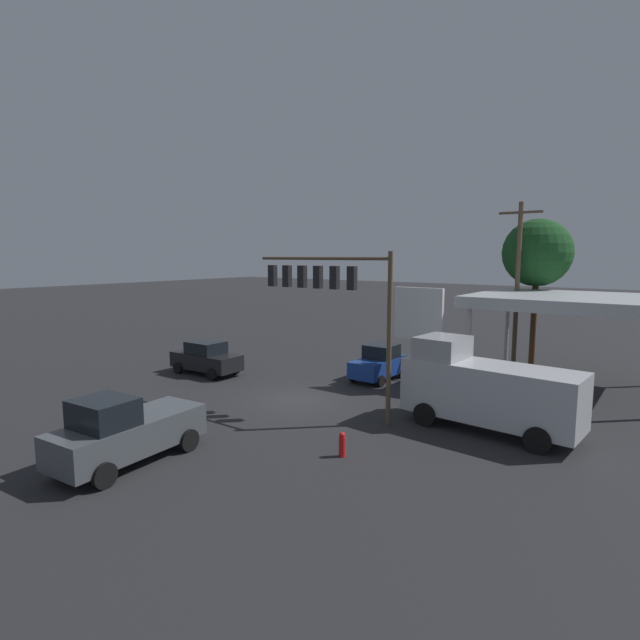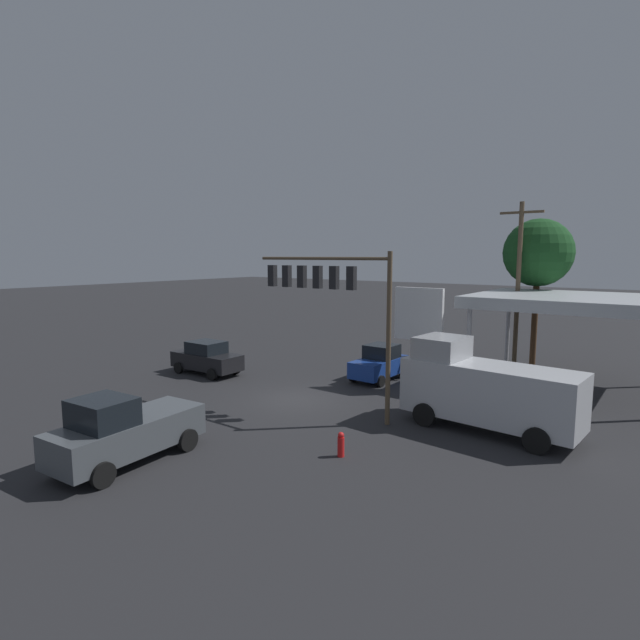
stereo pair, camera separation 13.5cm
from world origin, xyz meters
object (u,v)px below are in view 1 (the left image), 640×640
price_sign (419,318)px  hatchback_crossing (379,363)px  traffic_signal_assembly (329,288)px  sedan_waiting (206,358)px  pickup_parked (125,431)px  utility_pole (517,284)px  fire_hydrant (342,444)px  delivery_truck (486,388)px  street_tree (537,253)px

price_sign → hatchback_crossing: 3.81m
traffic_signal_assembly → sedan_waiting: 10.99m
pickup_parked → utility_pole: bearing=157.5°
traffic_signal_assembly → fire_hydrant: traffic_signal_assembly is taller
delivery_truck → price_sign: bearing=-36.0°
fire_hydrant → sedan_waiting: bearing=-22.4°
traffic_signal_assembly → pickup_parked: 9.99m
hatchback_crossing → sedan_waiting: (8.91, 4.80, 0.00)m
utility_pole → delivery_truck: size_ratio=1.43×
pickup_parked → price_sign: bearing=161.2°
traffic_signal_assembly → street_tree: street_tree is taller
traffic_signal_assembly → street_tree: (-5.19, -14.54, 1.55)m
pickup_parked → hatchback_crossing: bearing=171.0°
utility_pole → hatchback_crossing: bearing=46.4°
sedan_waiting → delivery_truck: delivery_truck is taller
hatchback_crossing → fire_hydrant: bearing=24.3°
hatchback_crossing → street_tree: street_tree is taller
delivery_truck → fire_hydrant: bearing=65.5°
price_sign → pickup_parked: price_sign is taller
sedan_waiting → pickup_parked: bearing=126.0°
delivery_truck → pickup_parked: size_ratio=1.30×
fire_hydrant → price_sign: bearing=-79.6°
street_tree → utility_pole: bearing=78.0°
price_sign → delivery_truck: price_sign is taller
price_sign → hatchback_crossing: (2.53, -0.48, -2.80)m
utility_pole → hatchback_crossing: 9.30m
delivery_truck → traffic_signal_assembly: bearing=18.9°
pickup_parked → fire_hydrant: pickup_parked is taller
delivery_truck → street_tree: size_ratio=0.76×
pickup_parked → street_tree: bearing=158.1°
utility_pole → delivery_truck: utility_pole is taller
sedan_waiting → street_tree: street_tree is taller
delivery_truck → fire_hydrant: 6.53m
traffic_signal_assembly → utility_pole: 13.15m
hatchback_crossing → fire_hydrant: size_ratio=4.36×
price_sign → sedan_waiting: 12.55m
street_tree → price_sign: bearing=67.4°
fire_hydrant → delivery_truck: bearing=-118.9°
traffic_signal_assembly → pickup_parked: (2.20, 8.69, -4.40)m
fire_hydrant → traffic_signal_assembly: bearing=-49.6°
delivery_truck → fire_hydrant: size_ratio=7.90×
street_tree → fire_hydrant: bearing=84.3°
price_sign → pickup_parked: 15.23m
price_sign → pickup_parked: size_ratio=0.99×
price_sign → fire_hydrant: price_sign is taller
utility_pole → price_sign: size_ratio=1.88×
utility_pole → price_sign: (3.14, 6.44, -1.52)m
sedan_waiting → pickup_parked: size_ratio=0.83×
traffic_signal_assembly → utility_pole: bearing=-111.0°
delivery_truck → pickup_parked: delivery_truck is taller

